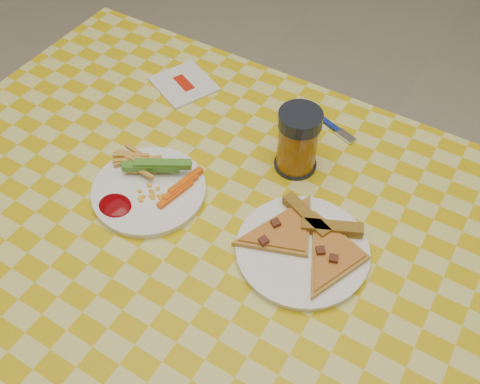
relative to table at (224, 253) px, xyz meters
name	(u,v)px	position (x,y,z in m)	size (l,w,h in m)	color
table	(224,253)	(0.00, 0.00, 0.00)	(1.28, 0.88, 0.76)	white
plate_left	(149,191)	(-0.16, 0.00, 0.08)	(0.20, 0.20, 0.01)	white
plate_right	(302,251)	(0.14, 0.03, 0.08)	(0.22, 0.22, 0.01)	white
fries_veggies	(150,178)	(-0.17, 0.02, 0.10)	(0.19, 0.17, 0.04)	gold
pizza_slices	(309,240)	(0.14, 0.04, 0.09)	(0.28, 0.23, 0.02)	gold
drink_glass	(298,141)	(0.04, 0.20, 0.14)	(0.08, 0.08, 0.13)	black
napkin	(184,84)	(-0.28, 0.29, 0.08)	(0.16, 0.16, 0.01)	white
fork	(330,124)	(0.05, 0.34, 0.08)	(0.13, 0.06, 0.01)	navy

